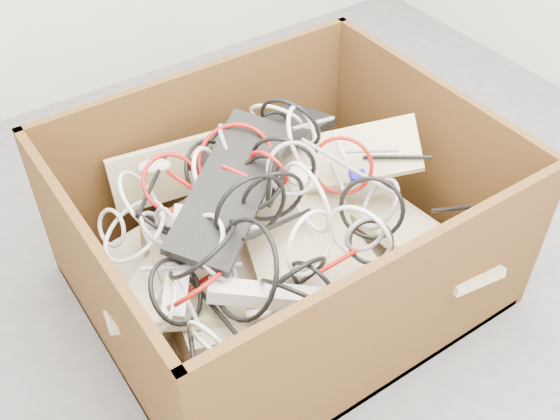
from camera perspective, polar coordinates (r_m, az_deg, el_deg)
ground at (r=2.11m, az=5.32°, el=-6.86°), size 3.00×3.00×0.00m
cardboard_box at (r=2.01m, az=-0.03°, el=-3.76°), size 1.12×0.93×0.55m
keyboard_pile at (r=1.93m, az=-0.22°, el=-0.25°), size 1.07×0.91×0.45m
mice_scatter at (r=1.82m, az=-0.16°, el=-0.47°), size 0.70×0.73×0.23m
power_strip_left at (r=1.72m, az=-8.53°, el=-4.31°), size 0.23×0.29×0.13m
power_strip_right at (r=1.66m, az=-1.30°, el=-7.24°), size 0.27×0.20×0.09m
vga_plug at (r=1.94m, az=6.61°, el=2.87°), size 0.06×0.06×0.03m
cable_tangle at (r=1.77m, az=-2.32°, el=0.31°), size 0.99×0.77×0.40m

